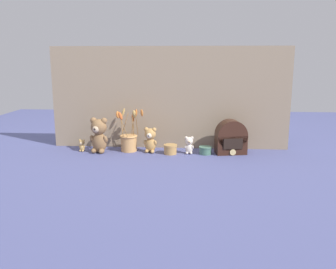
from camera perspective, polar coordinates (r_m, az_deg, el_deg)
ground_plane at (r=2.40m, az=-0.03°, el=-3.07°), size 4.00×4.00×0.00m
backdrop_wall at (r=2.50m, az=0.24°, el=5.85°), size 1.67×0.02×0.71m
teddy_bear_large at (r=2.44m, az=-11.02°, el=0.02°), size 0.13×0.12×0.24m
teddy_bear_medium at (r=2.41m, az=-2.87°, el=-0.79°), size 0.09×0.09×0.17m
teddy_bear_small at (r=2.38m, az=3.40°, el=-1.64°), size 0.06×0.06×0.12m
teddy_bear_tiny at (r=2.51m, az=-13.64°, el=-1.66°), size 0.05×0.04×0.08m
flower_vase at (r=2.46m, az=-6.31°, el=-0.81°), size 0.19×0.17×0.30m
vintage_radio at (r=2.41m, az=10.06°, el=-0.65°), size 0.22×0.14×0.23m
decorative_tin_tall at (r=2.38m, az=0.37°, el=-2.37°), size 0.09×0.09×0.06m
decorative_tin_short at (r=2.39m, az=6.01°, el=-2.53°), size 0.09×0.09×0.05m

